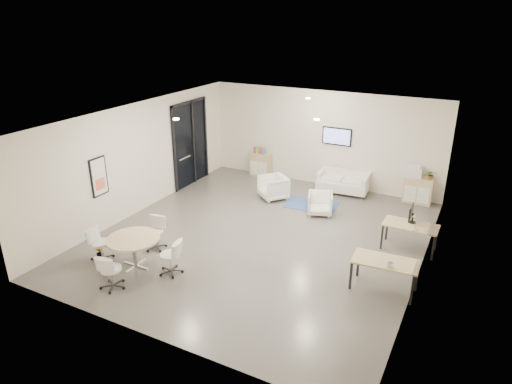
{
  "coord_description": "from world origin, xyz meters",
  "views": [
    {
      "loc": [
        4.84,
        -9.65,
        5.61
      ],
      "look_at": [
        -0.38,
        0.4,
        1.07
      ],
      "focal_mm": 32.0,
      "sensor_mm": 36.0,
      "label": 1
    }
  ],
  "objects_px": {
    "desk_rear": "(411,227)",
    "round_table": "(133,241)",
    "sideboard_right": "(418,190)",
    "sideboard_left": "(261,165)",
    "loveseat": "(343,183)",
    "armchair_right": "(320,203)",
    "desk_front": "(385,264)",
    "armchair_left": "(273,186)"
  },
  "relations": [
    {
      "from": "desk_rear",
      "to": "loveseat",
      "type": "bearing_deg",
      "value": 132.14
    },
    {
      "from": "sideboard_right",
      "to": "sideboard_left",
      "type": "bearing_deg",
      "value": 179.87
    },
    {
      "from": "loveseat",
      "to": "round_table",
      "type": "distance_m",
      "value": 7.38
    },
    {
      "from": "armchair_right",
      "to": "desk_rear",
      "type": "distance_m",
      "value": 2.9
    },
    {
      "from": "sideboard_left",
      "to": "armchair_left",
      "type": "height_order",
      "value": "sideboard_left"
    },
    {
      "from": "desk_rear",
      "to": "round_table",
      "type": "relative_size",
      "value": 1.08
    },
    {
      "from": "sideboard_left",
      "to": "loveseat",
      "type": "height_order",
      "value": "sideboard_left"
    },
    {
      "from": "sideboard_left",
      "to": "armchair_left",
      "type": "relative_size",
      "value": 1.02
    },
    {
      "from": "desk_rear",
      "to": "round_table",
      "type": "xyz_separation_m",
      "value": [
        -5.51,
        -3.79,
        0.05
      ]
    },
    {
      "from": "desk_rear",
      "to": "desk_front",
      "type": "xyz_separation_m",
      "value": [
        -0.15,
        -2.08,
        0.02
      ]
    },
    {
      "from": "loveseat",
      "to": "armchair_left",
      "type": "xyz_separation_m",
      "value": [
        -1.81,
        -1.55,
        0.08
      ]
    },
    {
      "from": "loveseat",
      "to": "desk_rear",
      "type": "bearing_deg",
      "value": -52.89
    },
    {
      "from": "loveseat",
      "to": "armchair_right",
      "type": "distance_m",
      "value": 1.99
    },
    {
      "from": "desk_rear",
      "to": "round_table",
      "type": "height_order",
      "value": "round_table"
    },
    {
      "from": "sideboard_left",
      "to": "desk_front",
      "type": "bearing_deg",
      "value": -43.23
    },
    {
      "from": "sideboard_right",
      "to": "armchair_left",
      "type": "relative_size",
      "value": 1.04
    },
    {
      "from": "sideboard_left",
      "to": "sideboard_right",
      "type": "relative_size",
      "value": 0.98
    },
    {
      "from": "sideboard_right",
      "to": "desk_front",
      "type": "relative_size",
      "value": 0.61
    },
    {
      "from": "sideboard_left",
      "to": "desk_front",
      "type": "relative_size",
      "value": 0.6
    },
    {
      "from": "sideboard_left",
      "to": "armchair_right",
      "type": "distance_m",
      "value": 3.75
    },
    {
      "from": "loveseat",
      "to": "armchair_right",
      "type": "height_order",
      "value": "armchair_right"
    },
    {
      "from": "sideboard_left",
      "to": "round_table",
      "type": "bearing_deg",
      "value": -87.92
    },
    {
      "from": "desk_front",
      "to": "desk_rear",
      "type": "bearing_deg",
      "value": 82.34
    },
    {
      "from": "sideboard_left",
      "to": "loveseat",
      "type": "bearing_deg",
      "value": -3.54
    },
    {
      "from": "armchair_left",
      "to": "armchair_right",
      "type": "relative_size",
      "value": 1.14
    },
    {
      "from": "desk_rear",
      "to": "desk_front",
      "type": "height_order",
      "value": "desk_front"
    },
    {
      "from": "armchair_left",
      "to": "round_table",
      "type": "height_order",
      "value": "armchair_left"
    },
    {
      "from": "desk_rear",
      "to": "round_table",
      "type": "bearing_deg",
      "value": -144.69
    },
    {
      "from": "armchair_left",
      "to": "round_table",
      "type": "distance_m",
      "value": 5.35
    },
    {
      "from": "round_table",
      "to": "armchair_left",
      "type": "bearing_deg",
      "value": 78.47
    },
    {
      "from": "sideboard_left",
      "to": "loveseat",
      "type": "distance_m",
      "value": 3.14
    },
    {
      "from": "desk_front",
      "to": "sideboard_right",
      "type": "bearing_deg",
      "value": 88.28
    },
    {
      "from": "armchair_right",
      "to": "armchair_left",
      "type": "bearing_deg",
      "value": 146.46
    },
    {
      "from": "loveseat",
      "to": "desk_front",
      "type": "bearing_deg",
      "value": -68.18
    },
    {
      "from": "armchair_right",
      "to": "round_table",
      "type": "relative_size",
      "value": 0.59
    },
    {
      "from": "armchair_right",
      "to": "sideboard_left",
      "type": "bearing_deg",
      "value": 125.23
    },
    {
      "from": "armchair_right",
      "to": "desk_front",
      "type": "bearing_deg",
      "value": -69.72
    },
    {
      "from": "armchair_left",
      "to": "desk_rear",
      "type": "bearing_deg",
      "value": 21.49
    },
    {
      "from": "desk_rear",
      "to": "desk_front",
      "type": "distance_m",
      "value": 2.09
    },
    {
      "from": "sideboard_left",
      "to": "armchair_left",
      "type": "xyz_separation_m",
      "value": [
        1.32,
        -1.74,
        -0.01
      ]
    },
    {
      "from": "desk_rear",
      "to": "desk_front",
      "type": "relative_size",
      "value": 0.94
    },
    {
      "from": "loveseat",
      "to": "desk_front",
      "type": "height_order",
      "value": "loveseat"
    }
  ]
}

